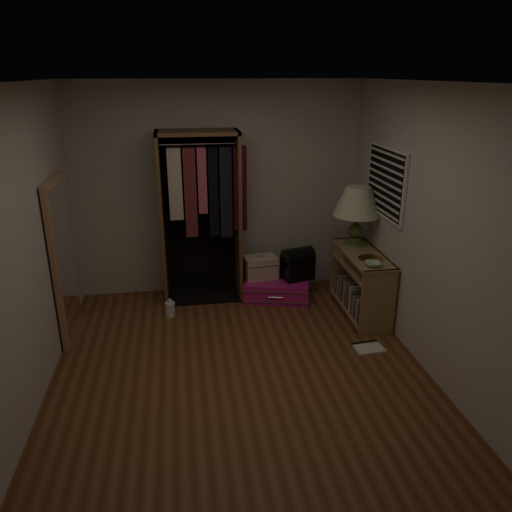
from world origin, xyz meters
The scene contains 13 objects.
ground centered at (0.00, 0.00, 0.00)m, with size 4.00×4.00×0.00m, color brown.
room_walls centered at (0.08, 0.04, 1.50)m, with size 3.52×4.02×2.60m.
console_bookshelf centered at (1.54, 1.04, 0.39)m, with size 0.42×1.12×0.75m.
open_wardrobe centered at (-0.21, 1.77, 1.21)m, with size 1.03×0.50×2.05m.
floor_mirror centered at (-1.70, 1.00, 0.85)m, with size 0.06×0.80×1.70m.
pink_suitcase centered at (0.66, 1.58, 0.12)m, with size 0.92×0.76×0.25m.
train_case centered at (0.47, 1.66, 0.39)m, with size 0.44×0.33×0.29m.
black_bag centered at (0.92, 1.55, 0.45)m, with size 0.42×0.33×0.41m.
table_lamp centered at (1.54, 1.30, 1.26)m, with size 0.66×0.66×0.69m.
brass_tray centered at (1.54, 0.79, 0.76)m, with size 0.28×0.28×0.02m.
ceramic_bowl centered at (1.49, 0.60, 0.77)m, with size 0.17×0.17×0.04m, color #A1C0A0.
white_jug centered at (-0.66, 1.26, 0.09)m, with size 0.12×0.12×0.21m.
floor_book centered at (1.35, 0.20, 0.01)m, with size 0.31×0.26×0.03m.
Camera 1 is at (-0.48, -4.05, 2.68)m, focal length 35.00 mm.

